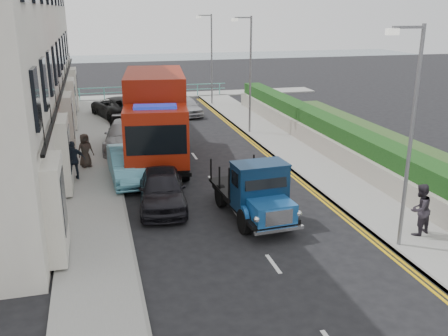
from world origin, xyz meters
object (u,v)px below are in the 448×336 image
lamp_near (409,128)px  lamp_mid (249,68)px  bedford_lorry (258,195)px  lamp_far (210,54)px  parked_car_front (162,188)px  red_lorry (156,115)px

lamp_near → lamp_mid: same height
lamp_near → bedford_lorry: (-3.65, 3.14, -2.97)m
lamp_near → bedford_lorry: lamp_near is taller
lamp_far → parked_car_front: (-6.78, -20.54, -3.25)m
lamp_mid → bedford_lorry: bearing=-105.8°
lamp_far → parked_car_front: size_ratio=1.59×
lamp_mid → lamp_near: bearing=-90.0°
bedford_lorry → lamp_far: bearing=77.2°
parked_car_front → red_lorry: bearing=90.0°
lamp_mid → parked_car_front: lamp_mid is taller
lamp_near → bedford_lorry: size_ratio=1.45×
bedford_lorry → parked_car_front: bedford_lorry is taller
lamp_mid → lamp_far: (0.00, 10.00, 0.00)m
bedford_lorry → parked_car_front: bearing=139.6°
bedford_lorry → red_lorry: 9.10m
lamp_near → lamp_far: size_ratio=1.00×
parked_car_front → lamp_near: bearing=-33.1°
bedford_lorry → parked_car_front: 3.91m
bedford_lorry → red_lorry: (-2.49, 8.65, 1.29)m
red_lorry → lamp_near: bearing=-55.4°
lamp_mid → parked_car_front: bearing=-122.7°
lamp_near → red_lorry: bearing=117.5°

